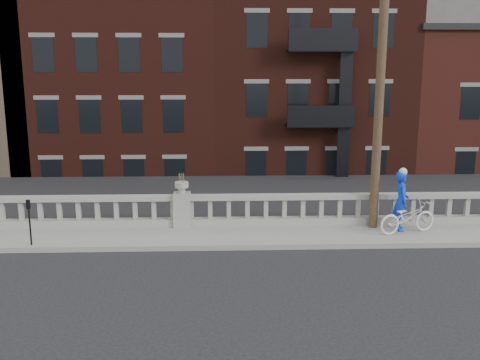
% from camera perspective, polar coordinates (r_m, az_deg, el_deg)
% --- Properties ---
extents(ground, '(120.00, 120.00, 0.00)m').
position_cam_1_polar(ground, '(14.01, -7.28, -10.11)').
color(ground, black).
rests_on(ground, ground).
extents(sidewalk, '(32.00, 2.20, 0.15)m').
position_cam_1_polar(sidewalk, '(16.80, -6.37, -6.05)').
color(sidewalk, gray).
rests_on(sidewalk, ground).
extents(balustrade, '(28.00, 0.34, 1.03)m').
position_cam_1_polar(balustrade, '(17.55, -6.19, -3.34)').
color(balustrade, gray).
rests_on(balustrade, sidewalk).
extents(planter_pedestal, '(0.55, 0.55, 1.76)m').
position_cam_1_polar(planter_pedestal, '(17.50, -6.20, -2.74)').
color(planter_pedestal, gray).
rests_on(planter_pedestal, sidewalk).
extents(lower_level, '(80.00, 44.00, 20.80)m').
position_cam_1_polar(lower_level, '(36.08, -3.21, 7.71)').
color(lower_level, '#605E59').
rests_on(lower_level, ground).
extents(utility_pole, '(1.60, 0.28, 10.00)m').
position_cam_1_polar(utility_pole, '(17.25, 14.81, 11.53)').
color(utility_pole, '#422D1E').
rests_on(utility_pole, sidewalk).
extents(parking_meter_c, '(0.10, 0.09, 1.36)m').
position_cam_1_polar(parking_meter_c, '(16.63, -21.56, -3.71)').
color(parking_meter_c, black).
rests_on(parking_meter_c, sidewalk).
extents(bicycle, '(2.05, 1.21, 1.02)m').
position_cam_1_polar(bicycle, '(17.52, 17.43, -3.79)').
color(bicycle, silver).
rests_on(bicycle, sidewalk).
extents(cyclist, '(0.53, 0.74, 1.91)m').
position_cam_1_polar(cyclist, '(17.65, 16.81, -2.14)').
color(cyclist, '#0E37D5').
rests_on(cyclist, sidewalk).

